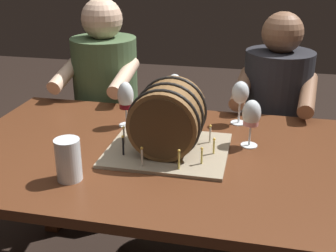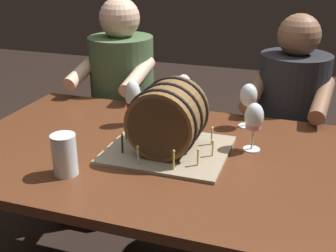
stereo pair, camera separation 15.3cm
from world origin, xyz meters
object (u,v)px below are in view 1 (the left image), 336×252
at_px(dining_table, 155,174).
at_px(wine_glass_white, 174,88).
at_px(barrel_cake, 168,121).
at_px(wine_glass_rose, 251,115).
at_px(person_seated_left, 107,119).
at_px(wine_glass_red, 126,98).
at_px(wine_glass_empty, 240,94).
at_px(beer_pint, 68,160).
at_px(person_seated_right, 272,138).

xyz_separation_m(dining_table, wine_glass_white, (-0.00, 0.36, 0.23)).
distance_m(barrel_cake, wine_glass_rose, 0.31).
relative_size(dining_table, person_seated_left, 1.24).
relative_size(dining_table, wine_glass_rose, 8.16).
distance_m(dining_table, wine_glass_red, 0.35).
relative_size(wine_glass_empty, wine_glass_rose, 1.02).
bearing_deg(person_seated_left, beer_pint, -76.58).
bearing_deg(wine_glass_empty, dining_table, -129.77).
relative_size(wine_glass_red, person_seated_right, 0.16).
height_order(wine_glass_red, person_seated_right, person_seated_right).
relative_size(wine_glass_white, person_seated_left, 0.16).
bearing_deg(wine_glass_rose, person_seated_right, 79.54).
relative_size(wine_glass_white, beer_pint, 1.39).
bearing_deg(beer_pint, wine_glass_rose, 34.57).
bearing_deg(person_seated_right, wine_glass_rose, -100.46).
height_order(beer_pint, person_seated_left, person_seated_left).
xyz_separation_m(wine_glass_rose, person_seated_left, (-0.78, 0.56, -0.30)).
height_order(wine_glass_white, person_seated_right, person_seated_right).
bearing_deg(person_seated_right, wine_glass_white, -143.72).
bearing_deg(wine_glass_red, barrel_cake, -42.51).
xyz_separation_m(dining_table, beer_pint, (-0.22, -0.26, 0.17)).
bearing_deg(wine_glass_rose, wine_glass_red, 169.79).
bearing_deg(wine_glass_red, person_seated_right, 37.52).
xyz_separation_m(wine_glass_white, person_seated_left, (-0.44, 0.32, -0.31)).
bearing_deg(wine_glass_red, wine_glass_white, 40.51).
height_order(dining_table, wine_glass_empty, wine_glass_empty).
xyz_separation_m(wine_glass_red, wine_glass_rose, (0.51, -0.09, 0.00)).
distance_m(wine_glass_white, person_seated_left, 0.63).
height_order(wine_glass_rose, person_seated_left, person_seated_left).
xyz_separation_m(wine_glass_red, wine_glass_white, (0.17, 0.15, 0.01)).
distance_m(wine_glass_white, person_seated_right, 0.64).
xyz_separation_m(barrel_cake, wine_glass_red, (-0.22, 0.20, 0.00)).
bearing_deg(wine_glass_white, wine_glass_rose, -35.27).
height_order(wine_glass_white, beer_pint, wine_glass_white).
distance_m(wine_glass_red, person_seated_right, 0.84).
distance_m(wine_glass_empty, person_seated_right, 0.51).
xyz_separation_m(dining_table, person_seated_left, (-0.44, 0.68, -0.08)).
bearing_deg(wine_glass_empty, wine_glass_red, -164.43).
bearing_deg(wine_glass_empty, wine_glass_rose, -76.04).
xyz_separation_m(wine_glass_empty, wine_glass_white, (-0.28, 0.02, 0.00)).
bearing_deg(person_seated_right, dining_table, -122.80).
relative_size(wine_glass_empty, person_seated_left, 0.15).
bearing_deg(wine_glass_empty, wine_glass_white, 175.93).
relative_size(wine_glass_white, person_seated_right, 0.17).
bearing_deg(barrel_cake, wine_glass_white, 98.13).
distance_m(wine_glass_rose, wine_glass_white, 0.41).
distance_m(wine_glass_red, beer_pint, 0.48).
relative_size(wine_glass_rose, person_seated_right, 0.16).
xyz_separation_m(barrel_cake, beer_pint, (-0.26, -0.27, -0.05)).
relative_size(dining_table, wine_glass_empty, 8.02).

